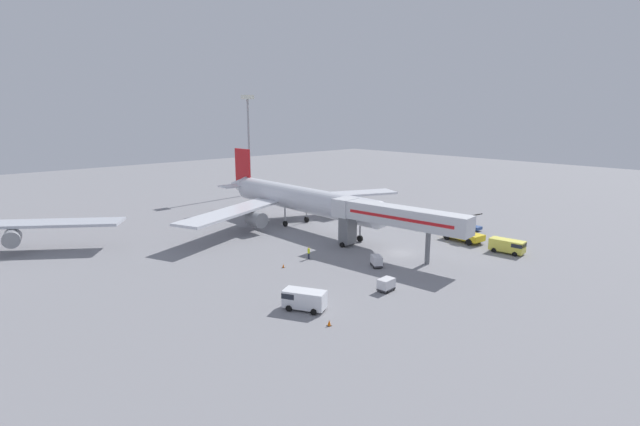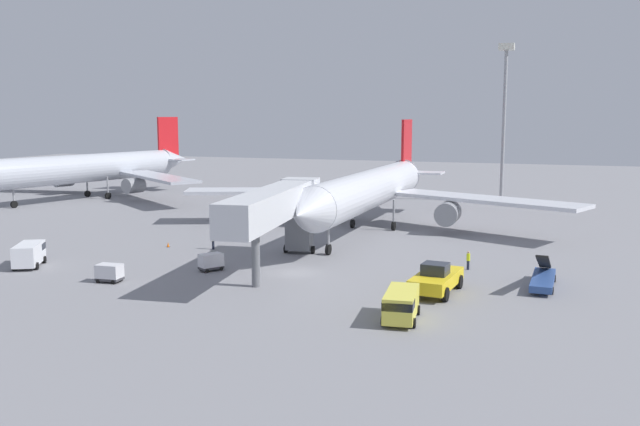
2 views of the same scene
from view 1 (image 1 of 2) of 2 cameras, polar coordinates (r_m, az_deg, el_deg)
name	(u,v)px [view 1 (image 1 of 2)]	position (r m, az deg, el deg)	size (l,w,h in m)	color
ground_plane	(400,253)	(72.18, 9.67, -4.86)	(300.00, 300.00, 0.00)	gray
airplane_at_gate	(298,199)	(88.00, -2.74, 1.72)	(50.74, 48.21, 13.35)	silver
jet_bridge	(390,217)	(69.67, 8.48, -0.50)	(5.72, 22.41, 7.61)	silver
pushback_tug	(463,235)	(80.97, 17.01, -2.52)	(3.57, 7.05, 2.47)	yellow
belt_loader_truck	(463,224)	(90.08, 16.96, -1.31)	(1.99, 7.18, 3.34)	#2D4C8E
service_van_rear_right	(303,299)	(51.31, -2.05, -10.37)	(3.91, 4.98, 2.16)	white
service_van_outer_left	(508,245)	(76.48, 21.92, -3.69)	(2.68, 5.20, 2.06)	#E5DB4C
baggage_cart_far_center	(377,261)	(65.35, 6.90, -5.79)	(2.16, 2.39, 1.56)	#38383D
baggage_cart_near_left	(386,284)	(56.96, 8.06, -8.57)	(2.14, 1.50, 1.53)	#38383D
ground_crew_worker_foreground	(421,225)	(86.92, 12.23, -1.43)	(0.40, 0.40, 1.73)	#1E2333
ground_crew_worker_midground	(309,253)	(68.19, -1.38, -4.84)	(0.42, 0.42, 1.84)	#1E2333
safety_cone_alpha	(329,323)	(47.98, 1.12, -13.23)	(0.41, 0.41, 0.63)	black
safety_cone_bravo	(283,266)	(64.91, -4.49, -6.43)	(0.34, 0.34, 0.52)	black
apron_light_mast	(248,126)	(121.59, -8.71, 10.40)	(2.40, 2.40, 25.19)	#93969B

